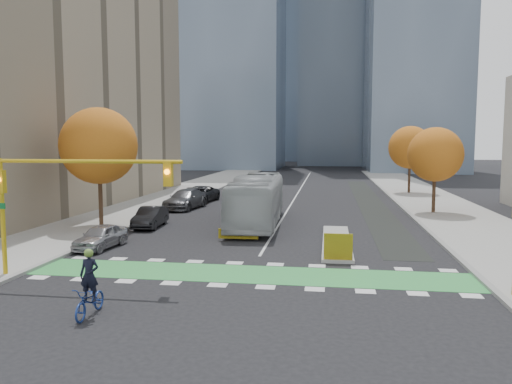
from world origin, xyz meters
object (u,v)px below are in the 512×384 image
(parked_car_c, at_px, (185,199))
(traffic_signal_west, at_px, (56,186))
(tree_west, at_px, (99,146))
(parked_car_d, at_px, (200,194))
(tree_east_near, at_px, (435,155))
(hazard_board, at_px, (338,247))
(parked_car_a, at_px, (101,237))
(bus, at_px, (257,200))
(parked_car_b, at_px, (150,217))
(tree_east_far, at_px, (410,147))
(cyclist, at_px, (90,294))

(parked_car_c, bearing_deg, traffic_signal_west, -79.94)
(tree_west, xyz_separation_m, parked_car_d, (3.00, 15.20, -4.85))
(tree_east_near, relative_size, parked_car_d, 1.28)
(tree_west, distance_m, tree_east_near, 26.01)
(hazard_board, distance_m, parked_car_a, 13.08)
(bus, height_order, parked_car_d, bus)
(hazard_board, bearing_deg, parked_car_b, 146.51)
(tree_east_far, distance_m, parked_car_b, 33.39)
(tree_west, bearing_deg, hazard_board, -25.99)
(parked_car_c, distance_m, parked_car_d, 5.00)
(bus, xyz_separation_m, parked_car_c, (-7.46, 7.40, -0.92))
(hazard_board, height_order, parked_car_c, parked_car_c)
(tree_east_far, bearing_deg, hazard_board, -104.12)
(cyclist, distance_m, bus, 19.65)
(parked_car_a, relative_size, parked_car_d, 0.71)
(tree_west, height_order, bus, tree_west)
(bus, bearing_deg, tree_east_far, 56.50)
(tree_east_near, relative_size, parked_car_c, 1.22)
(tree_west, distance_m, parked_car_c, 11.65)
(parked_car_a, bearing_deg, parked_car_c, 96.11)
(hazard_board, relative_size, parked_car_d, 0.25)
(cyclist, bearing_deg, parked_car_d, 97.41)
(tree_east_far, bearing_deg, traffic_signal_west, -117.95)
(tree_east_near, bearing_deg, cyclist, -121.77)
(tree_east_near, xyz_separation_m, tree_east_far, (0.50, 16.00, 0.38))
(cyclist, bearing_deg, hazard_board, 45.39)
(hazard_board, distance_m, tree_east_near, 19.93)
(tree_east_far, bearing_deg, cyclist, -111.73)
(parked_car_a, bearing_deg, hazard_board, -0.22)
(tree_west, relative_size, parked_car_d, 1.48)
(tree_west, distance_m, bus, 11.49)
(traffic_signal_west, distance_m, parked_car_a, 7.09)
(parked_car_c, bearing_deg, parked_car_a, -82.64)
(tree_west, xyz_separation_m, parked_car_a, (3.00, -6.36, -4.95))
(tree_east_near, xyz_separation_m, parked_car_c, (-21.00, 0.20, -4.02))
(parked_car_d, bearing_deg, tree_west, -94.99)
(bus, distance_m, parked_car_a, 11.87)
(tree_west, height_order, parked_car_a, tree_west)
(cyclist, xyz_separation_m, parked_car_a, (-4.52, 10.24, -0.11))
(tree_east_far, distance_m, parked_car_a, 39.12)
(tree_east_near, height_order, parked_car_d, tree_east_near)
(tree_east_near, relative_size, tree_east_far, 0.92)
(parked_car_a, relative_size, parked_car_c, 0.67)
(parked_car_a, bearing_deg, cyclist, -60.07)
(parked_car_b, bearing_deg, hazard_board, -36.64)
(bus, bearing_deg, parked_car_c, 132.94)
(tree_east_near, bearing_deg, hazard_board, -114.20)
(tree_east_near, relative_size, traffic_signal_west, 0.83)
(parked_car_a, height_order, parked_car_b, parked_car_b)
(parked_car_a, bearing_deg, bus, 56.95)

